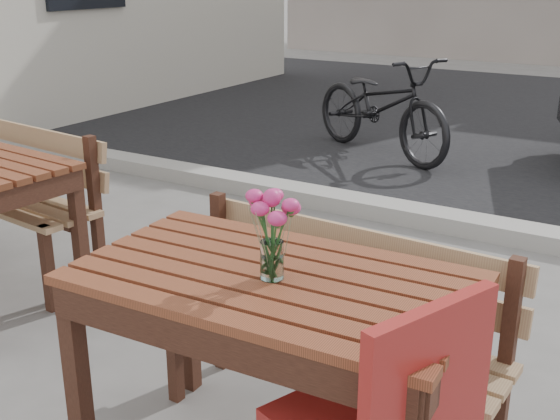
# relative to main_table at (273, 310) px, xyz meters

# --- Properties ---
(street) EXTENTS (30.00, 8.12, 0.12)m
(street) POSITION_rel_main_table_xyz_m (-0.21, 4.88, -0.64)
(street) COLOR black
(street) RESTS_ON ground
(main_table) EXTENTS (1.34, 0.82, 0.80)m
(main_table) POSITION_rel_main_table_xyz_m (0.00, 0.00, 0.00)
(main_table) COLOR #5A2D17
(main_table) RESTS_ON ground
(main_bench) EXTENTS (1.41, 0.47, 0.86)m
(main_bench) POSITION_rel_main_table_xyz_m (0.04, 0.41, -0.15)
(main_bench) COLOR #A07852
(main_bench) RESTS_ON ground
(red_chair) EXTENTS (0.61, 0.61, 0.95)m
(red_chair) POSITION_rel_main_table_xyz_m (0.51, -0.19, -0.12)
(red_chair) COLOR maroon
(red_chair) RESTS_ON ground
(main_vase) EXTENTS (0.16, 0.16, 0.30)m
(main_vase) POSITION_rel_main_table_xyz_m (0.02, -0.03, 0.32)
(main_vase) COLOR white
(main_vase) RESTS_ON main_table
(second_bench) EXTENTS (1.53, 0.60, 0.92)m
(second_bench) POSITION_rel_main_table_xyz_m (-2.36, 0.83, -0.11)
(second_bench) COLOR #A07852
(second_bench) RESTS_ON ground
(bicycle) EXTENTS (1.96, 1.40, 0.98)m
(bicycle) POSITION_rel_main_table_xyz_m (-1.54, 4.50, -0.18)
(bicycle) COLOR black
(bicycle) RESTS_ON ground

